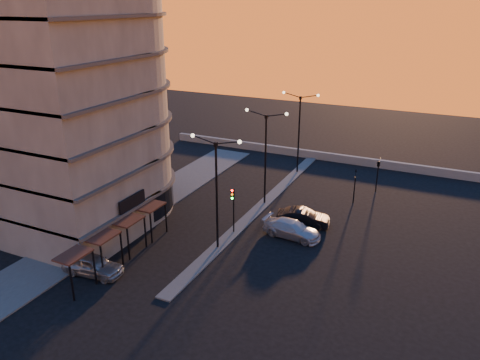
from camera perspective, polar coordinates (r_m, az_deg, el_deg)
name	(u,v)px	position (r m, az deg, el deg)	size (l,w,h in m)	color
ground	(218,248)	(38.98, -2.73, -8.27)	(120.00, 120.00, 0.00)	black
sidewalk_west	(143,207)	(47.16, -11.76, -3.20)	(5.00, 40.00, 0.12)	#474745
median	(265,203)	(47.06, 3.01, -2.81)	(1.20, 36.00, 0.12)	#474745
parapet	(328,157)	(60.56, 10.63, 2.82)	(44.00, 0.50, 1.00)	slate
building	(71,90)	(43.13, -19.92, 10.26)	(14.35, 17.08, 25.00)	#615E56
streetlamp_near	(217,185)	(36.57, -2.88, -0.61)	(4.32, 0.32, 9.51)	black
streetlamp_mid	(266,150)	(45.11, 3.14, 3.63)	(4.32, 0.32, 9.51)	black
streetlamp_far	(299,127)	(54.14, 7.23, 6.46)	(4.32, 0.32, 9.51)	black
traffic_light_main	(233,203)	(39.97, -0.86, -2.84)	(0.28, 0.44, 4.25)	black
signal_east_a	(355,185)	(47.81, 13.81, -0.61)	(0.13, 0.16, 3.60)	black
signal_east_b	(379,164)	(50.90, 16.54, 1.86)	(0.42, 1.99, 3.60)	black
car_hatchback	(93,265)	(36.80, -17.52, -9.83)	(1.87, 4.65, 1.58)	#939699
car_sedan	(303,218)	(42.66, 7.69, -4.56)	(1.63, 4.68, 1.54)	black
car_wagon	(292,229)	(40.58, 6.35, -5.95)	(2.07, 5.10, 1.48)	#B2B4BA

